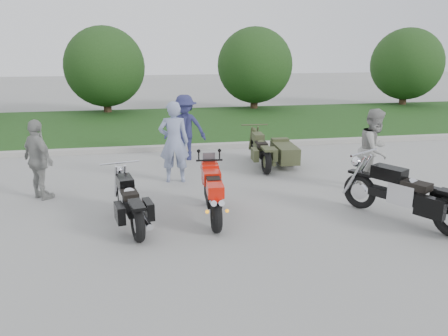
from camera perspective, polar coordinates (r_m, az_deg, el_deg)
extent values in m
plane|color=#9E9E98|center=(8.16, -0.49, -7.32)|extent=(80.00, 80.00, 0.00)
cube|color=#A5A29B|center=(13.81, -4.70, 2.74)|extent=(60.00, 0.30, 0.15)
cube|color=#22521C|center=(17.86, -6.02, 5.73)|extent=(60.00, 8.00, 0.14)
cylinder|color=#3F2B1C|center=(21.12, -15.00, 8.32)|extent=(0.36, 0.36, 1.20)
sphere|color=#1B3714|center=(20.98, -15.32, 12.64)|extent=(3.60, 3.60, 3.60)
cylinder|color=#3F2B1C|center=(21.70, 3.96, 9.01)|extent=(0.36, 0.36, 1.20)
sphere|color=#1B3714|center=(21.56, 4.04, 13.23)|extent=(3.60, 3.60, 3.60)
cylinder|color=#3F2B1C|center=(24.88, 22.36, 8.75)|extent=(0.36, 0.36, 1.20)
sphere|color=#1B3714|center=(24.76, 22.76, 12.42)|extent=(3.60, 3.60, 3.60)
torus|color=black|center=(7.70, -1.01, -6.39)|extent=(0.21, 0.60, 0.59)
torus|color=black|center=(8.99, -1.92, -3.12)|extent=(0.15, 0.58, 0.57)
cube|color=black|center=(8.22, -1.48, -3.23)|extent=(0.31, 0.87, 0.33)
cube|color=red|center=(8.35, -1.64, -1.07)|extent=(0.35, 0.54, 0.25)
cube|color=red|center=(7.75, -1.19, -2.73)|extent=(0.31, 0.54, 0.21)
cube|color=black|center=(8.01, -1.41, -1.52)|extent=(0.27, 0.35, 0.10)
cube|color=red|center=(8.69, -1.85, -0.64)|extent=(0.34, 0.40, 0.38)
cylinder|color=silver|center=(7.54, -1.49, -4.49)|extent=(0.13, 0.45, 0.21)
cylinder|color=silver|center=(7.55, -0.48, -4.45)|extent=(0.13, 0.45, 0.21)
torus|color=black|center=(7.49, -11.20, -7.17)|extent=(0.29, 0.66, 0.64)
torus|color=black|center=(8.93, -13.20, -3.56)|extent=(0.24, 0.61, 0.60)
cube|color=black|center=(8.18, -12.33, -4.65)|extent=(0.44, 1.15, 0.13)
cube|color=silver|center=(8.15, -12.36, -4.15)|extent=(0.37, 0.48, 0.33)
cube|color=black|center=(8.33, -12.82, -1.81)|extent=(0.37, 0.56, 0.21)
cube|color=black|center=(7.96, -12.25, -3.33)|extent=(0.36, 0.52, 0.11)
cube|color=black|center=(7.36, -11.35, -4.73)|extent=(0.31, 0.55, 0.06)
cylinder|color=silver|center=(7.95, -10.63, -6.19)|extent=(0.31, 1.04, 0.09)
torus|color=black|center=(9.20, 17.28, -2.93)|extent=(0.48, 0.68, 0.71)
cube|color=black|center=(8.75, 22.42, -3.64)|extent=(0.89, 1.28, 0.16)
cube|color=silver|center=(8.73, 22.48, -3.08)|extent=(0.54, 0.60, 0.39)
cube|color=black|center=(8.78, 20.77, -0.65)|extent=(0.58, 0.69, 0.25)
cube|color=black|center=(8.60, 23.60, -2.08)|extent=(0.55, 0.64, 0.13)
cylinder|color=silver|center=(8.83, 25.15, -4.88)|extent=(0.72, 1.11, 0.11)
torus|color=black|center=(11.13, 5.56, 0.80)|extent=(0.19, 0.65, 0.65)
torus|color=black|center=(12.62, 3.94, 2.56)|extent=(0.14, 0.61, 0.61)
cube|color=black|center=(11.85, 4.71, 2.14)|extent=(0.26, 1.15, 0.13)
cube|color=#3C4226|center=(11.84, 4.72, 2.49)|extent=(0.30, 0.44, 0.33)
cube|color=#3C4226|center=(12.05, 4.45, 4.04)|extent=(0.29, 0.53, 0.21)
cube|color=black|center=(11.66, 4.88, 3.15)|extent=(0.29, 0.49, 0.11)
cube|color=#3C4226|center=(11.05, 5.61, 2.51)|extent=(0.23, 0.53, 0.06)
cylinder|color=#3C4226|center=(11.61, 5.87, 1.13)|extent=(0.14, 1.05, 0.10)
cube|color=#3C4226|center=(11.93, 7.93, 2.03)|extent=(0.57, 1.26, 0.43)
torus|color=black|center=(12.02, 9.00, 1.53)|extent=(0.14, 0.54, 0.53)
imported|color=#8591B5|center=(10.41, -6.56, 3.38)|extent=(0.75, 0.53, 1.95)
imported|color=#979691|center=(10.37, 19.03, 2.27)|extent=(1.14, 1.09, 1.85)
imported|color=navy|center=(12.45, -5.12, 5.28)|extent=(1.35, 1.01, 1.85)
imported|color=gray|center=(9.99, -23.06, 0.98)|extent=(0.98, 1.03, 1.72)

